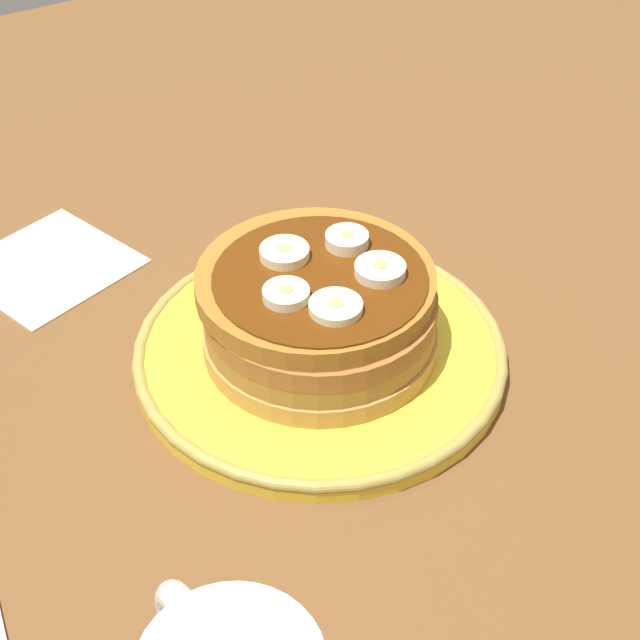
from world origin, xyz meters
The scene contains 9 objects.
ground_plane centered at (0.00, 0.00, -1.50)cm, with size 140.00×140.00×3.00cm, color brown.
plate centered at (0.00, 0.00, 0.80)cm, with size 24.72×24.72×1.49cm.
pancake_stack centered at (0.10, 0.01, 4.09)cm, with size 15.82×15.51×5.73cm.
banana_slice_0 centered at (2.94, 0.81, 7.23)cm, with size 3.20×3.20×0.91cm.
banana_slice_1 centered at (-1.84, -3.26, 7.24)cm, with size 3.23×3.23×0.92cm.
banana_slice_2 centered at (1.88, -3.28, 7.31)cm, with size 2.84×2.84×1.06cm.
banana_slice_3 centered at (-0.76, 2.92, 7.22)cm, with size 2.89×2.89×0.89cm.
banana_slice_4 centered at (-3.34, 1.04, 7.17)cm, with size 3.25×3.25×0.78cm.
napkin centered at (19.90, 11.65, 0.15)cm, with size 11.00×11.00×0.30cm, color beige.
Camera 1 is at (-38.91, 25.02, 41.89)cm, focal length 52.29 mm.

